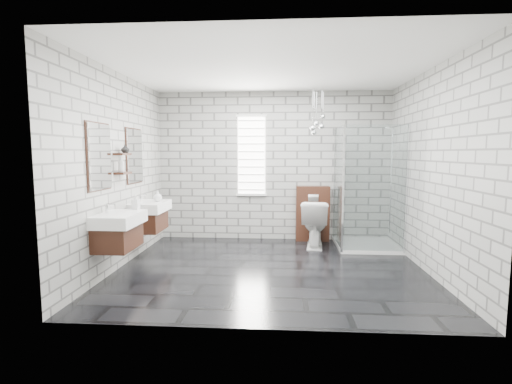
# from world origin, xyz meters

# --- Properties ---
(floor) EXTENTS (4.20, 3.60, 0.02)m
(floor) POSITION_xyz_m (0.00, 0.00, -0.01)
(floor) COLOR black
(floor) RESTS_ON ground
(ceiling) EXTENTS (4.20, 3.60, 0.02)m
(ceiling) POSITION_xyz_m (0.00, 0.00, 2.71)
(ceiling) COLOR white
(ceiling) RESTS_ON wall_back
(wall_back) EXTENTS (4.20, 0.02, 2.70)m
(wall_back) POSITION_xyz_m (0.00, 1.81, 1.35)
(wall_back) COLOR #A3A39D
(wall_back) RESTS_ON floor
(wall_front) EXTENTS (4.20, 0.02, 2.70)m
(wall_front) POSITION_xyz_m (0.00, -1.81, 1.35)
(wall_front) COLOR #A3A39D
(wall_front) RESTS_ON floor
(wall_left) EXTENTS (0.02, 3.60, 2.70)m
(wall_left) POSITION_xyz_m (-2.11, 0.00, 1.35)
(wall_left) COLOR #A3A39D
(wall_left) RESTS_ON floor
(wall_right) EXTENTS (0.02, 3.60, 2.70)m
(wall_right) POSITION_xyz_m (2.11, 0.00, 1.35)
(wall_right) COLOR #A3A39D
(wall_right) RESTS_ON floor
(vanity_left) EXTENTS (0.47, 0.70, 1.57)m
(vanity_left) POSITION_xyz_m (-1.91, -0.59, 0.76)
(vanity_left) COLOR #3A1D11
(vanity_left) RESTS_ON wall_left
(vanity_right) EXTENTS (0.47, 0.70, 1.57)m
(vanity_right) POSITION_xyz_m (-1.91, 0.51, 0.76)
(vanity_right) COLOR #3A1D11
(vanity_right) RESTS_ON wall_left
(shelf_lower) EXTENTS (0.14, 0.30, 0.03)m
(shelf_lower) POSITION_xyz_m (-2.03, -0.05, 1.32)
(shelf_lower) COLOR #3A1D11
(shelf_lower) RESTS_ON wall_left
(shelf_upper) EXTENTS (0.14, 0.30, 0.03)m
(shelf_upper) POSITION_xyz_m (-2.03, -0.05, 1.58)
(shelf_upper) COLOR #3A1D11
(shelf_upper) RESTS_ON wall_left
(window) EXTENTS (0.56, 0.05, 1.48)m
(window) POSITION_xyz_m (-0.40, 1.78, 1.55)
(window) COLOR white
(window) RESTS_ON wall_back
(cistern_panel) EXTENTS (0.60, 0.20, 1.00)m
(cistern_panel) POSITION_xyz_m (0.72, 1.70, 0.50)
(cistern_panel) COLOR #3A1D11
(cistern_panel) RESTS_ON floor
(flush_plate) EXTENTS (0.18, 0.01, 0.12)m
(flush_plate) POSITION_xyz_m (0.72, 1.60, 0.80)
(flush_plate) COLOR silver
(flush_plate) RESTS_ON cistern_panel
(shower_enclosure) EXTENTS (1.00, 1.00, 2.03)m
(shower_enclosure) POSITION_xyz_m (1.50, 1.18, 0.50)
(shower_enclosure) COLOR white
(shower_enclosure) RESTS_ON floor
(pendant_cluster) EXTENTS (0.27, 0.22, 0.80)m
(pendant_cluster) POSITION_xyz_m (0.75, 1.38, 2.07)
(pendant_cluster) COLOR silver
(pendant_cluster) RESTS_ON ceiling
(toilet) EXTENTS (0.53, 0.82, 0.80)m
(toilet) POSITION_xyz_m (0.72, 1.28, 0.40)
(toilet) COLOR white
(toilet) RESTS_ON floor
(soap_bottle_a) EXTENTS (0.09, 0.10, 0.19)m
(soap_bottle_a) POSITION_xyz_m (-1.79, -0.24, 0.95)
(soap_bottle_a) COLOR #B2B2B2
(soap_bottle_a) RESTS_ON vanity_left
(soap_bottle_b) EXTENTS (0.15, 0.15, 0.17)m
(soap_bottle_b) POSITION_xyz_m (-1.76, 0.57, 0.93)
(soap_bottle_b) COLOR #B2B2B2
(soap_bottle_b) RESTS_ON vanity_right
(soap_bottle_c) EXTENTS (0.09, 0.09, 0.22)m
(soap_bottle_c) POSITION_xyz_m (-2.02, -0.12, 1.44)
(soap_bottle_c) COLOR #B2B2B2
(soap_bottle_c) RESTS_ON shelf_lower
(vase) EXTENTS (0.14, 0.14, 0.12)m
(vase) POSITION_xyz_m (-2.02, 0.03, 1.65)
(vase) COLOR #B2B2B2
(vase) RESTS_ON shelf_upper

